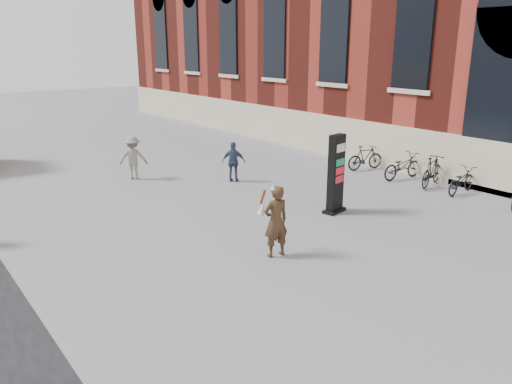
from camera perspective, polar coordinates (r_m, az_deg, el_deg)
ground at (r=11.35m, az=3.64°, el=-8.89°), size 100.00×100.00×0.00m
info_pylon at (r=14.93m, az=9.11°, el=2.03°), size 0.82×0.52×2.36m
woman at (r=11.74m, az=2.25°, el=-3.25°), size 0.73×0.68×1.75m
pedestrian_b at (r=19.16m, az=-13.86°, el=3.84°), size 1.21×1.03×1.62m
pedestrian_c at (r=18.26m, az=-2.57°, el=3.46°), size 0.87×0.87×1.48m
bike_4 at (r=18.21m, az=22.40°, el=1.21°), size 1.74×0.74×0.89m
bike_5 at (r=18.76m, az=19.45°, el=2.26°), size 1.88×0.95×1.09m
bike_6 at (r=19.46m, az=16.37°, el=2.86°), size 1.91×0.81×0.98m
bike_7 at (r=20.53m, az=12.36°, el=3.85°), size 1.70×0.81×0.98m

